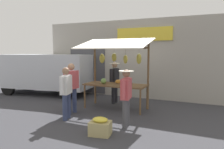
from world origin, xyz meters
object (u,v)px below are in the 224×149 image
market_stall (116,65)px  shopper_with_shopping_bag (72,85)px  shopper_in_striped_shirt (66,90)px  produce_crate_near (100,127)px  parked_van (43,70)px  shopper_in_grey_tee (126,94)px  vendor_with_sunhat (115,79)px

market_stall → shopper_with_shopping_bag: market_stall is taller
market_stall → shopper_with_shopping_bag: (1.05, 1.18, -0.59)m
shopper_in_striped_shirt → shopper_with_shopping_bag: size_ratio=0.95×
market_stall → shopper_in_striped_shirt: (0.81, 1.78, -0.65)m
produce_crate_near → market_stall: bearing=-74.1°
market_stall → parked_van: (4.30, -1.07, -0.43)m
market_stall → produce_crate_near: market_stall is taller
market_stall → shopper_in_striped_shirt: market_stall is taller
shopper_in_grey_tee → shopper_in_striped_shirt: size_ratio=0.99×
vendor_with_sunhat → produce_crate_near: (-1.07, 3.19, -0.74)m
parked_van → market_stall: bearing=157.5°
shopper_with_shopping_bag → parked_van: parked_van is taller
shopper_with_shopping_bag → parked_van: size_ratio=0.36×
vendor_with_sunhat → shopper_with_shopping_bag: 2.02m
shopper_in_grey_tee → parked_van: (5.35, -2.70, 0.21)m
shopper_in_striped_shirt → shopper_with_shopping_bag: (0.24, -0.60, 0.06)m
vendor_with_sunhat → produce_crate_near: vendor_with_sunhat is taller
shopper_in_grey_tee → parked_van: bearing=54.3°
market_stall → shopper_in_striped_shirt: size_ratio=1.60×
shopper_in_striped_shirt → produce_crate_near: size_ratio=2.74×
market_stall → shopper_in_striped_shirt: bearing=65.5°
shopper_in_striped_shirt → parked_van: 4.52m
shopper_with_shopping_bag → parked_van: 3.96m
shopper_in_grey_tee → produce_crate_near: (0.34, 0.83, -0.70)m
shopper_in_grey_tee → parked_van: 6.00m
market_stall → parked_van: 4.45m
shopper_in_striped_shirt → produce_crate_near: bearing=-130.3°
shopper_in_grey_tee → shopper_with_shopping_bag: 2.14m
shopper_in_grey_tee → shopper_in_striped_shirt: shopper_in_striped_shirt is taller
vendor_with_sunhat → shopper_in_striped_shirt: vendor_with_sunhat is taller
vendor_with_sunhat → shopper_with_shopping_bag: size_ratio=0.98×
market_stall → parked_van: size_ratio=0.54×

